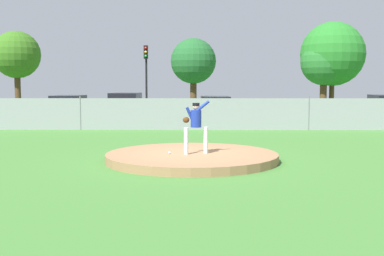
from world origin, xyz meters
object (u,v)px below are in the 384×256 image
baseball (169,153)px  traffic_cone_orange (51,116)px  pitcher_youth (196,122)px  parked_car_white (215,110)px  parked_car_silver (69,109)px  parked_car_burgundy (126,109)px  traffic_light_near (146,69)px

baseball → traffic_cone_orange: 19.33m
pitcher_youth → parked_car_white: size_ratio=0.36×
parked_car_silver → parked_car_white: 8.87m
parked_car_burgundy → traffic_light_near: 5.40m
traffic_cone_orange → parked_car_white: bearing=-14.9°
baseball → parked_car_burgundy: (-3.43, 14.21, 0.57)m
baseball → parked_car_silver: (-6.97, 14.82, 0.51)m
baseball → parked_car_white: bearing=82.5°
parked_car_white → parked_car_silver: bearing=177.3°
pitcher_youth → parked_car_white: pitcher_youth is taller
pitcher_youth → parked_car_burgundy: 14.80m
traffic_cone_orange → parked_car_silver: bearing=-53.1°
parked_car_silver → traffic_cone_orange: (-1.80, 2.40, -0.54)m
traffic_cone_orange → traffic_light_near: size_ratio=0.11×
parked_car_silver → pitcher_youth: bearing=-62.3°
traffic_light_near → parked_car_burgundy: bearing=-99.0°
parked_car_white → baseball: bearing=-97.5°
traffic_light_near → pitcher_youth: bearing=-79.6°
pitcher_youth → parked_car_white: bearing=85.6°
baseball → parked_car_burgundy: size_ratio=0.02×
baseball → traffic_cone_orange: traffic_cone_orange is taller
parked_car_burgundy → parked_car_silver: bearing=170.3°
parked_car_white → parked_car_burgundy: bearing=-178.0°
parked_car_white → pitcher_youth: bearing=-94.4°
parked_car_white → traffic_cone_orange: size_ratio=8.20×
parked_car_silver → parked_car_white: bearing=-2.7°
parked_car_white → traffic_light_near: 6.94m
parked_car_silver → traffic_light_near: 6.47m
traffic_cone_orange → traffic_light_near: (6.09, 1.70, 3.11)m
parked_car_white → traffic_cone_orange: (-10.66, 2.83, -0.51)m
baseball → traffic_light_near: size_ratio=0.01×
pitcher_youth → parked_car_burgundy: pitcher_youth is taller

